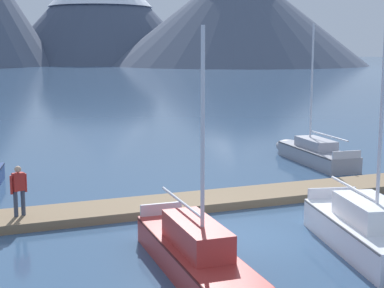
{
  "coord_description": "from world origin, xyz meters",
  "views": [
    {
      "loc": [
        -6.78,
        -16.3,
        5.8
      ],
      "look_at": [
        0.0,
        6.0,
        2.0
      ],
      "focal_mm": 54.92,
      "sensor_mm": 36.0,
      "label": 1
    }
  ],
  "objects_px": {
    "sailboat_mid_dock_port": "(372,234)",
    "person_on_dock": "(19,188)",
    "sailboat_second_berth": "(199,258)",
    "sailboat_mid_dock_starboard": "(312,152)"
  },
  "relations": [
    {
      "from": "sailboat_mid_dock_port",
      "to": "person_on_dock",
      "type": "height_order",
      "value": "sailboat_mid_dock_port"
    },
    {
      "from": "sailboat_mid_dock_port",
      "to": "sailboat_second_berth",
      "type": "bearing_deg",
      "value": -176.99
    },
    {
      "from": "sailboat_mid_dock_starboard",
      "to": "person_on_dock",
      "type": "relative_size",
      "value": 4.18
    },
    {
      "from": "sailboat_mid_dock_starboard",
      "to": "person_on_dock",
      "type": "bearing_deg",
      "value": -154.16
    },
    {
      "from": "sailboat_mid_dock_port",
      "to": "sailboat_mid_dock_starboard",
      "type": "xyz_separation_m",
      "value": [
        5.12,
        13.04,
        -0.1
      ]
    },
    {
      "from": "sailboat_mid_dock_port",
      "to": "sailboat_mid_dock_starboard",
      "type": "distance_m",
      "value": 14.01
    },
    {
      "from": "sailboat_second_berth",
      "to": "sailboat_mid_dock_starboard",
      "type": "xyz_separation_m",
      "value": [
        10.34,
        13.31,
        -0.05
      ]
    },
    {
      "from": "sailboat_mid_dock_port",
      "to": "sailboat_mid_dock_starboard",
      "type": "relative_size",
      "value": 1.0
    },
    {
      "from": "sailboat_second_berth",
      "to": "sailboat_mid_dock_starboard",
      "type": "relative_size",
      "value": 1.01
    },
    {
      "from": "sailboat_second_berth",
      "to": "person_on_dock",
      "type": "distance_m",
      "value": 7.6
    }
  ]
}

